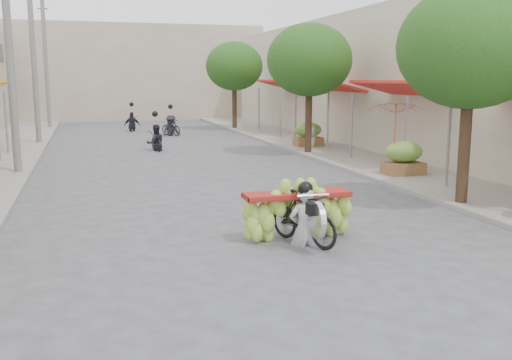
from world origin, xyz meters
name	(u,v)px	position (x,y,z in m)	size (l,w,h in m)	color
ground	(318,286)	(0.00, 0.00, 0.00)	(120.00, 120.00, 0.00)	#57575C
sidewalk_right	(334,149)	(7.00, 15.00, 0.06)	(4.00, 60.00, 0.12)	gray
shophouse_row_right	(451,80)	(11.99, 14.00, 3.00)	(9.77, 40.00, 6.00)	#C0B59F
far_building	(127,73)	(0.00, 38.00, 3.50)	(20.00, 6.00, 7.00)	#B2A08D
utility_pole_mid	(9,47)	(-5.40, 12.00, 4.03)	(0.60, 0.24, 8.00)	slate
utility_pole_far	(33,57)	(-5.40, 21.00, 4.03)	(0.60, 0.24, 8.00)	slate
utility_pole_back	(46,63)	(-5.40, 30.00, 4.03)	(0.60, 0.24, 8.00)	slate
street_tree_near	(471,47)	(5.40, 4.00, 3.78)	(3.40, 3.40, 5.25)	#3A2719
street_tree_mid	(309,60)	(5.40, 14.00, 3.78)	(3.40, 3.40, 5.25)	#3A2719
street_tree_far	(234,66)	(5.40, 26.00, 3.78)	(3.40, 3.40, 5.25)	#3A2719
produce_crate_mid	(404,155)	(6.20, 8.00, 0.71)	(1.20, 0.88, 1.16)	brown
produce_crate_far	(308,132)	(6.20, 16.00, 0.71)	(1.20, 0.88, 1.16)	brown
banana_motorbike	(301,207)	(0.59, 2.28, 0.68)	(2.20, 1.87, 2.02)	black
market_umbrella	(398,100)	(5.82, 7.87, 2.43)	(2.24, 2.24, 1.67)	#AD2917
pedestrian	(311,125)	(6.24, 15.78, 1.05)	(0.96, 0.62, 1.85)	silver
bg_motorbike_a	(155,133)	(-0.39, 17.19, 0.78)	(0.85, 1.50, 1.95)	black
bg_motorbike_b	(171,120)	(1.17, 23.44, 0.87)	(1.19, 1.53, 1.95)	black
bg_motorbike_c	(132,117)	(-0.62, 26.90, 0.82)	(1.07, 1.59, 1.95)	black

